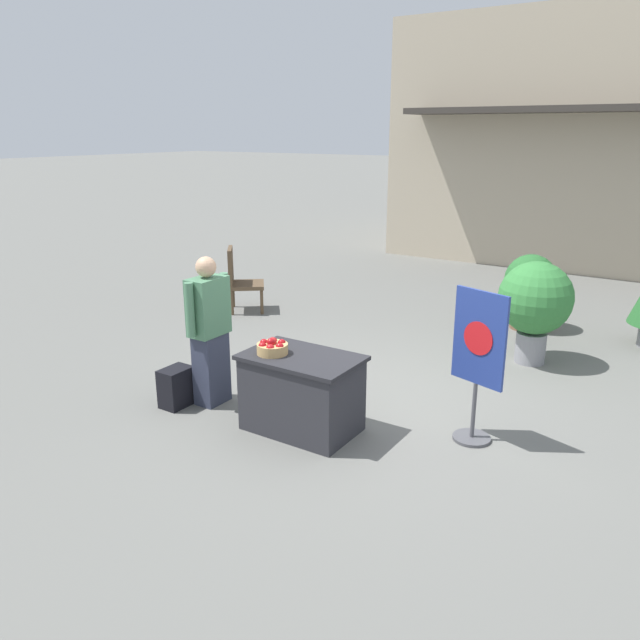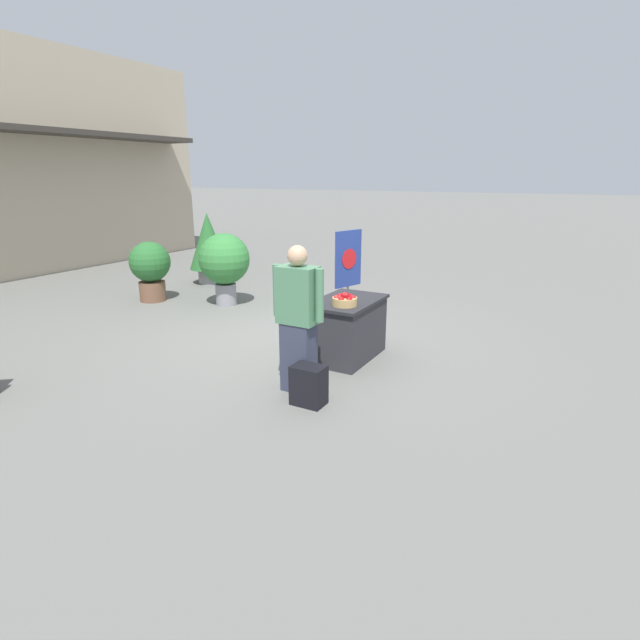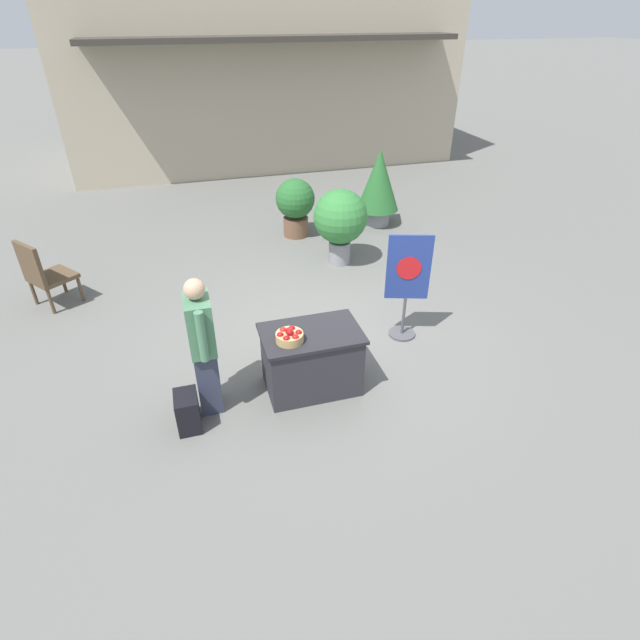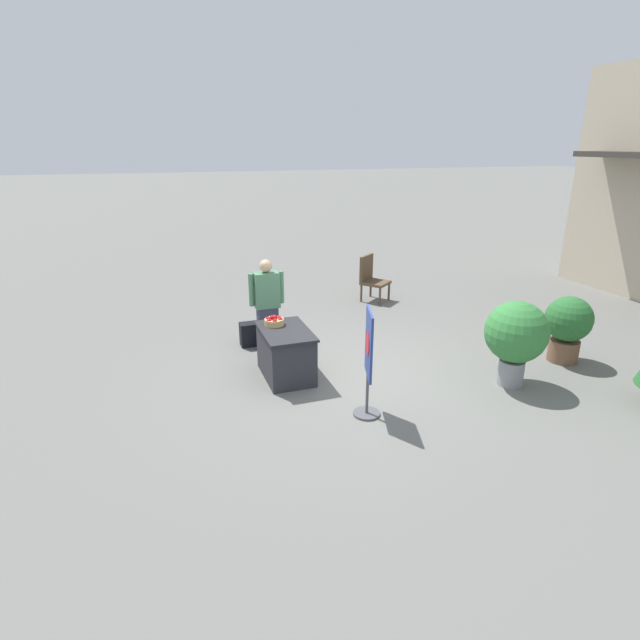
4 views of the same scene
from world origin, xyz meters
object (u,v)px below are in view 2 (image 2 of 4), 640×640
(potted_plant_near_left, at_px, (208,244))
(backpack, at_px, (309,385))
(apple_basket, at_px, (345,300))
(display_table, at_px, (346,329))
(potted_plant_far_left, at_px, (224,261))
(potted_plant_far_right, at_px, (150,267))
(poster_board, at_px, (348,273))
(person_visitor, at_px, (298,319))

(potted_plant_near_left, bearing_deg, backpack, -130.00)
(apple_basket, bearing_deg, display_table, 21.04)
(potted_plant_far_left, bearing_deg, potted_plant_far_right, 107.05)
(backpack, bearing_deg, apple_basket, 8.42)
(apple_basket, bearing_deg, backpack, -171.58)
(poster_board, bearing_deg, potted_plant_far_right, -154.15)
(person_visitor, distance_m, backpack, 0.71)
(person_visitor, bearing_deg, potted_plant_near_left, 50.21)
(display_table, xyz_separation_m, potted_plant_near_left, (2.66, 4.60, 0.46))
(person_visitor, distance_m, potted_plant_far_left, 4.01)
(poster_board, bearing_deg, person_visitor, -57.43)
(backpack, xyz_separation_m, potted_plant_far_right, (2.37, 4.78, 0.43))
(display_table, relative_size, potted_plant_far_left, 0.86)
(potted_plant_far_left, bearing_deg, backpack, -129.64)
(apple_basket, relative_size, person_visitor, 0.19)
(backpack, relative_size, potted_plant_near_left, 0.28)
(apple_basket, xyz_separation_m, potted_plant_far_left, (1.63, 3.20, -0.04))
(display_table, xyz_separation_m, poster_board, (1.48, 0.70, 0.41))
(display_table, xyz_separation_m, potted_plant_far_right, (0.94, 4.50, 0.26))
(poster_board, bearing_deg, display_table, -46.85)
(potted_plant_near_left, relative_size, potted_plant_far_right, 1.36)
(person_visitor, bearing_deg, potted_plant_far_left, 50.70)
(backpack, xyz_separation_m, potted_plant_near_left, (4.10, 4.88, 0.64))
(potted_plant_near_left, bearing_deg, display_table, -120.06)
(backpack, relative_size, potted_plant_far_left, 0.32)
(person_visitor, bearing_deg, backpack, -133.11)
(potted_plant_far_left, xyz_separation_m, potted_plant_near_left, (1.30, 1.50, 0.05))
(backpack, distance_m, potted_plant_far_left, 4.42)
(apple_basket, height_order, potted_plant_far_left, potted_plant_far_left)
(poster_board, xyz_separation_m, potted_plant_far_right, (-0.54, 3.80, -0.15))
(apple_basket, distance_m, poster_board, 1.92)
(backpack, distance_m, potted_plant_far_right, 5.35)
(poster_board, xyz_separation_m, potted_plant_far_left, (-0.11, 2.40, 0.00))
(poster_board, relative_size, potted_plant_near_left, 0.97)
(potted_plant_far_right, bearing_deg, display_table, -101.74)
(backpack, height_order, potted_plant_far_right, potted_plant_far_right)
(potted_plant_far_right, bearing_deg, potted_plant_near_left, 3.35)
(backpack, bearing_deg, potted_plant_far_right, 63.65)
(potted_plant_near_left, bearing_deg, apple_basket, -121.92)
(apple_basket, bearing_deg, potted_plant_far_left, 62.97)
(backpack, bearing_deg, person_visitor, 46.88)
(backpack, bearing_deg, potted_plant_far_left, 50.36)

